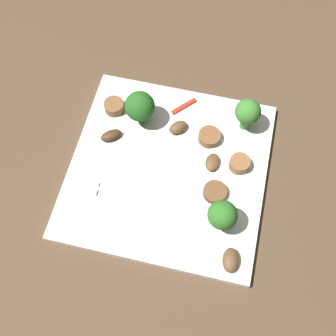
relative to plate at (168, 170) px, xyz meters
name	(u,v)px	position (x,y,z in m)	size (l,w,h in m)	color
ground_plane	(168,172)	(0.00, 0.00, -0.01)	(1.40, 1.40, 0.00)	#4C3826
plate	(168,170)	(0.00, 0.00, 0.00)	(0.25, 0.25, 0.01)	white
fork	(129,194)	(0.04, 0.05, 0.01)	(0.18, 0.02, 0.00)	silver
broccoli_floret_0	(222,215)	(-0.08, 0.06, 0.04)	(0.04, 0.04, 0.05)	#347525
broccoli_floret_1	(248,112)	(-0.09, -0.09, 0.04)	(0.03, 0.03, 0.05)	#408630
broccoli_floret_2	(140,107)	(0.05, -0.06, 0.04)	(0.04, 0.04, 0.05)	#296420
sausage_slice_0	(239,164)	(-0.09, -0.02, 0.01)	(0.03, 0.03, 0.02)	brown
sausage_slice_1	(209,137)	(-0.04, -0.05, 0.01)	(0.03, 0.03, 0.01)	brown
sausage_slice_2	(215,192)	(-0.07, 0.02, 0.01)	(0.03, 0.03, 0.01)	brown
sausage_slice_3	(114,106)	(0.09, -0.07, 0.01)	(0.03, 0.03, 0.01)	brown
mushroom_0	(212,162)	(-0.06, -0.02, 0.01)	(0.03, 0.02, 0.01)	brown
mushroom_1	(111,135)	(0.09, -0.03, 0.01)	(0.03, 0.02, 0.01)	#422B19
mushroom_2	(231,260)	(-0.10, 0.10, 0.01)	(0.03, 0.02, 0.01)	brown
mushroom_3	(178,127)	(0.00, -0.06, 0.01)	(0.03, 0.02, 0.01)	brown
pepper_strip_1	(186,107)	(0.00, -0.10, 0.01)	(0.04, 0.01, 0.00)	red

